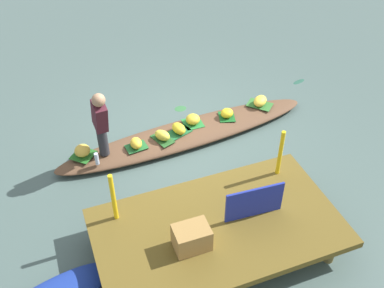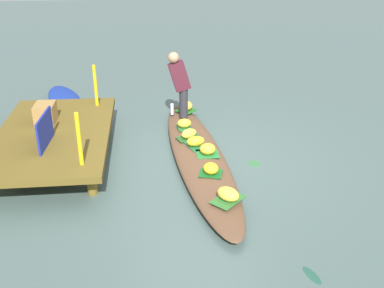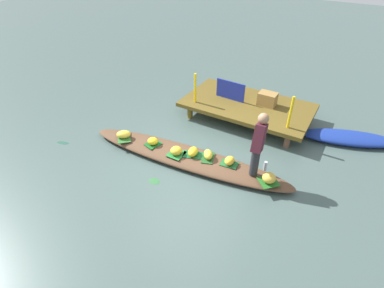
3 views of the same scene
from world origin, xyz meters
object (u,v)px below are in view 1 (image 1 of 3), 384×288
Objects in this scene: water_bottle at (97,159)px; market_banner at (254,202)px; banana_bunch_2 at (179,128)px; produce_crate at (192,238)px; vendor_person at (100,121)px; banana_bunch_0 at (162,135)px; banana_bunch_3 at (136,143)px; banana_bunch_4 at (260,101)px; banana_bunch_5 at (82,151)px; banana_bunch_6 at (193,119)px; banana_bunch_1 at (227,113)px; vendor_boat at (187,134)px.

market_banner is at bearing 130.32° from water_bottle.
produce_crate is at bearing 74.09° from banana_bunch_2.
banana_bunch_2 is 1.45m from vendor_person.
banana_bunch_0 reaches higher than banana_bunch_3.
vendor_person is 0.64m from water_bottle.
banana_bunch_0 is 2.02m from banana_bunch_4.
market_banner reaches higher than banana_bunch_0.
banana_bunch_3 is 0.86m from banana_bunch_5.
banana_bunch_6 is (-0.63, -0.23, 0.00)m from banana_bunch_0.
banana_bunch_2 is 0.68× the size of produce_crate.
banana_bunch_6 is at bearing 3.72° from banana_bunch_4.
banana_bunch_0 is 1.28m from banana_bunch_1.
water_bottle is at bearing 121.62° from banana_bunch_5.
banana_bunch_4 is at bearing -171.80° from banana_bunch_2.
banana_bunch_1 is 2.59m from banana_bunch_5.
banana_bunch_0 is 0.96× the size of banana_bunch_2.
vendor_person is at bearing -75.69° from produce_crate.
water_bottle reaches higher than vendor_boat.
produce_crate reaches higher than water_bottle.
banana_bunch_5 reaches higher than banana_bunch_6.
banana_bunch_6 is 1.83m from water_bottle.
banana_bunch_1 is 0.73× the size of banana_bunch_4.
banana_bunch_4 is at bearing -116.21° from market_banner.
market_banner is (1.44, 2.53, 0.39)m from banana_bunch_4.
banana_bunch_6 is (-1.95, -0.16, -0.01)m from banana_bunch_5.
water_bottle is 2.33m from produce_crate.
banana_bunch_1 is (-0.79, -0.09, 0.18)m from vendor_boat.
market_banner is at bearing 73.39° from banana_bunch_1.
vendor_person is at bearing -140.07° from water_bottle.
banana_bunch_2 is (0.16, 0.03, 0.18)m from vendor_boat.
banana_bunch_4 is 1.51× the size of water_bottle.
banana_bunch_6 is 1.75m from vendor_person.
vendor_boat is 0.81m from banana_bunch_1.
vendor_boat is at bearing -167.24° from banana_bunch_0.
banana_bunch_1 is at bearing -122.58° from produce_crate.
banana_bunch_0 is 1.16m from vendor_person.
banana_bunch_2 is at bearing 6.13° from vendor_boat.
water_bottle is 0.48× the size of produce_crate.
water_bottle is at bearing 6.72° from vendor_boat.
banana_bunch_4 is (-1.51, -0.21, 0.18)m from vendor_boat.
market_banner is at bearing 60.31° from banana_bunch_4.
banana_bunch_6 is at bearing -159.93° from banana_bunch_0.
banana_bunch_0 is 2.45m from produce_crate.
vendor_person is (2.25, 0.27, 0.62)m from banana_bunch_1.
produce_crate is at bearing 68.77° from banana_bunch_6.
banana_bunch_1 is 0.78× the size of banana_bunch_2.
banana_bunch_2 is at bearing -179.67° from banana_bunch_5.
banana_bunch_1 is 0.95× the size of banana_bunch_3.
banana_bunch_2 is 0.79m from banana_bunch_3.
produce_crate is (-0.08, 2.36, 0.31)m from banana_bunch_3.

